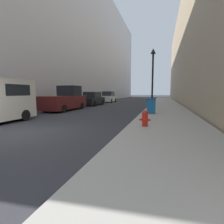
# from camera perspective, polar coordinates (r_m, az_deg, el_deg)

# --- Properties ---
(ground_plane) EXTENTS (200.00, 200.00, 0.00)m
(ground_plane) POSITION_cam_1_polar(r_m,az_deg,el_deg) (8.05, -29.44, -6.21)
(ground_plane) COLOR #333338
(sidewalk_right) EXTENTS (3.69, 60.00, 0.15)m
(sidewalk_right) POSITION_cam_1_polar(r_m,az_deg,el_deg) (23.51, 17.02, 2.36)
(sidewalk_right) COLOR #ADA89E
(sidewalk_right) RESTS_ON ground
(building_left_glass) EXTENTS (12.00, 60.00, 21.30)m
(building_left_glass) POSITION_cam_1_polar(r_m,az_deg,el_deg) (36.87, -12.59, 20.47)
(building_left_glass) COLOR #BCBCC1
(building_left_glass) RESTS_ON ground
(building_right_stone) EXTENTS (12.00, 60.00, 16.57)m
(building_right_stone) POSITION_cam_1_polar(r_m,az_deg,el_deg) (33.20, 31.84, 17.06)
(building_right_stone) COLOR tan
(building_right_stone) RESTS_ON ground
(fire_hydrant) EXTENTS (0.50, 0.39, 0.70)m
(fire_hydrant) POSITION_cam_1_polar(r_m,az_deg,el_deg) (7.86, 10.70, -1.91)
(fire_hydrant) COLOR red
(fire_hydrant) RESTS_ON sidewalk_right
(trash_bin) EXTENTS (0.60, 0.66, 1.04)m
(trash_bin) POSITION_cam_1_polar(r_m,az_deg,el_deg) (12.86, 12.68, 2.02)
(trash_bin) COLOR #19609E
(trash_bin) RESTS_ON sidewalk_right
(lamppost) EXTENTS (0.48, 0.48, 5.55)m
(lamppost) POSITION_cam_1_polar(r_m,az_deg,el_deg) (17.25, 13.15, 12.79)
(lamppost) COLOR black
(lamppost) RESTS_ON sidewalk_right
(pickup_truck) EXTENTS (2.00, 5.24, 2.26)m
(pickup_truck) POSITION_cam_1_polar(r_m,az_deg,el_deg) (16.68, -14.91, 3.80)
(pickup_truck) COLOR #561919
(pickup_truck) RESTS_ON ground
(parked_sedan_near) EXTENTS (1.83, 4.62, 1.69)m
(parked_sedan_near) POSITION_cam_1_polar(r_m,az_deg,el_deg) (22.27, -6.37, 4.17)
(parked_sedan_near) COLOR black
(parked_sedan_near) RESTS_ON ground
(parked_sedan_far) EXTENTS (1.85, 4.03, 1.77)m
(parked_sedan_far) POSITION_cam_1_polar(r_m,az_deg,el_deg) (29.09, -1.15, 4.81)
(parked_sedan_far) COLOR silver
(parked_sedan_far) RESTS_ON ground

